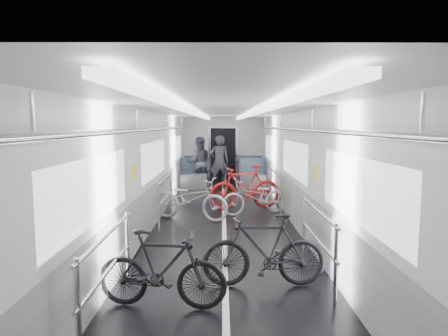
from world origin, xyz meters
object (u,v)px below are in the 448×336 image
object	(u,v)px
bike_left_mid	(162,269)
bike_right_near	(264,250)
bike_right_far	(245,187)
bike_right_mid	(255,197)
bike_aisle	(229,176)
person_standing	(219,162)
person_seated	(199,162)
bike_left_far	(190,199)

from	to	relation	value
bike_left_mid	bike_right_near	bearing A→B (deg)	-55.59
bike_left_mid	bike_right_far	world-z (taller)	bike_right_far
bike_left_mid	bike_right_mid	distance (m)	5.08
bike_aisle	person_standing	world-z (taller)	person_standing
bike_right_near	bike_aisle	bearing A→B (deg)	-178.95
bike_right_near	person_seated	size ratio (longest dim) A/B	0.95
bike_left_mid	person_standing	bearing A→B (deg)	4.11
bike_aisle	person_standing	xyz separation A→B (m)	(-0.34, 0.00, 0.45)
bike_left_far	bike_aisle	distance (m)	4.47
bike_right_mid	bike_right_near	bearing A→B (deg)	-21.42
bike_aisle	person_seated	size ratio (longest dim) A/B	0.97
bike_left_mid	bike_right_mid	bearing A→B (deg)	-8.92
bike_right_far	person_seated	xyz separation A→B (m)	(-1.36, 3.56, 0.30)
bike_right_far	bike_left_mid	bearing A→B (deg)	-28.72
bike_right_near	person_seated	xyz separation A→B (m)	(-1.33, 8.40, 0.37)
bike_aisle	bike_left_mid	bearing A→B (deg)	-85.20
bike_left_far	person_standing	distance (m)	4.44
bike_right_mid	person_seated	xyz separation A→B (m)	(-1.57, 4.16, 0.43)
bike_right_mid	person_standing	bearing A→B (deg)	174.60
bike_right_near	person_standing	bearing A→B (deg)	-176.57
bike_right_mid	person_standing	size ratio (longest dim) A/B	0.92
bike_left_far	person_standing	world-z (taller)	person_standing
bike_right_mid	bike_aisle	size ratio (longest dim) A/B	0.98
person_standing	bike_aisle	bearing A→B (deg)	170.17
bike_left_far	bike_aisle	world-z (taller)	bike_left_far
bike_left_mid	bike_aisle	distance (m)	8.76
bike_left_mid	person_seated	xyz separation A→B (m)	(-0.08, 9.02, 0.40)
bike_right_near	bike_right_far	bearing A→B (deg)	178.57
bike_right_mid	person_standing	distance (m)	3.98
bike_left_mid	bike_aisle	world-z (taller)	bike_left_mid
bike_left_far	bike_right_mid	distance (m)	1.59
bike_aisle	person_seated	bearing A→B (deg)	174.16
bike_left_mid	bike_right_far	xyz separation A→B (m)	(1.28, 5.46, 0.10)
bike_left_far	bike_right_near	distance (m)	3.93
person_seated	bike_left_far	bearing A→B (deg)	85.70
bike_left_far	bike_right_far	size ratio (longest dim) A/B	0.97
bike_left_far	person_seated	bearing A→B (deg)	20.59
bike_left_mid	person_standing	size ratio (longest dim) A/B	0.86
bike_left_mid	bike_right_mid	world-z (taller)	bike_left_mid
bike_right_mid	person_standing	world-z (taller)	person_standing
bike_right_mid	bike_left_mid	bearing A→B (deg)	-35.27
person_standing	bike_left_mid	bearing A→B (deg)	76.72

